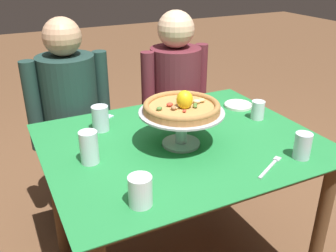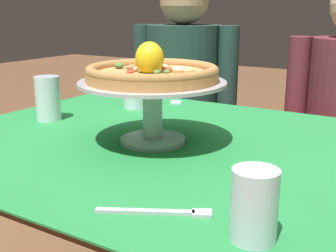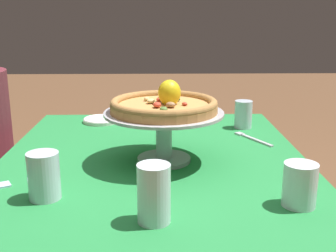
% 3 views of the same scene
% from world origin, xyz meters
% --- Properties ---
extents(dining_table, '(1.17, 0.94, 0.75)m').
position_xyz_m(dining_table, '(0.00, 0.00, 0.64)').
color(dining_table, brown).
rests_on(dining_table, ground).
extents(pizza_stand, '(0.35, 0.35, 0.15)m').
position_xyz_m(pizza_stand, '(-0.02, -0.03, 0.86)').
color(pizza_stand, '#B7B7C1').
rests_on(pizza_stand, dining_table).
extents(pizza, '(0.32, 0.32, 0.09)m').
position_xyz_m(pizza, '(-0.02, -0.03, 0.92)').
color(pizza, '#BC8447').
rests_on(pizza, pizza_stand).
extents(water_glass_front_left, '(0.08, 0.08, 0.10)m').
position_xyz_m(water_glass_front_left, '(-0.33, -0.34, 0.80)').
color(water_glass_front_left, white).
rests_on(water_glass_front_left, dining_table).
extents(water_glass_back_left, '(0.08, 0.08, 0.12)m').
position_xyz_m(water_glass_back_left, '(-0.28, 0.26, 0.80)').
color(water_glass_back_left, silver).
rests_on(water_glass_back_left, dining_table).
extents(water_glass_side_right, '(0.06, 0.06, 0.09)m').
position_xyz_m(water_glass_side_right, '(0.45, 0.04, 0.79)').
color(water_glass_side_right, white).
rests_on(water_glass_side_right, dining_table).
extents(water_glass_side_left, '(0.07, 0.07, 0.13)m').
position_xyz_m(water_glass_side_left, '(-0.41, -0.01, 0.81)').
color(water_glass_side_left, silver).
rests_on(water_glass_side_left, dining_table).
extents(water_glass_front_right, '(0.07, 0.07, 0.11)m').
position_xyz_m(water_glass_front_right, '(0.36, -0.34, 0.80)').
color(water_glass_front_right, silver).
rests_on(water_glass_front_right, dining_table).
extents(side_plate, '(0.15, 0.15, 0.02)m').
position_xyz_m(side_plate, '(0.46, 0.22, 0.76)').
color(side_plate, silver).
rests_on(side_plate, dining_table).
extents(dinner_fork, '(0.17, 0.10, 0.01)m').
position_xyz_m(dinner_fork, '(0.20, -0.35, 0.75)').
color(dinner_fork, '#B7B7C1').
rests_on(dinner_fork, dining_table).
extents(sugar_packet, '(0.06, 0.06, 0.00)m').
position_xyz_m(sugar_packet, '(-0.21, 0.39, 0.75)').
color(sugar_packet, silver).
rests_on(sugar_packet, dining_table).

